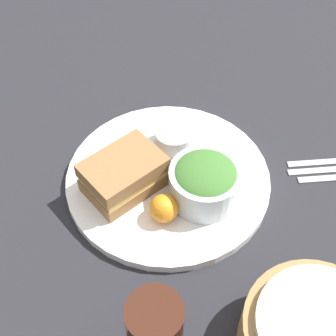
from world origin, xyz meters
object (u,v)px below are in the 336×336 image
(plate, at_px, (168,179))
(salad_bowl, at_px, (205,181))
(fork, at_px, (335,161))
(dressing_cup, at_px, (174,138))
(sandwich, at_px, (124,174))
(drink_glass, at_px, (155,334))

(plate, xyz_separation_m, salad_bowl, (-0.04, 0.06, 0.05))
(fork, bearing_deg, dressing_cup, 169.57)
(salad_bowl, bearing_deg, plate, -59.99)
(fork, bearing_deg, salad_bowl, -165.19)
(sandwich, height_order, drink_glass, drink_glass)
(fork, bearing_deg, drink_glass, -138.29)
(dressing_cup, bearing_deg, plate, 57.24)
(sandwich, bearing_deg, salad_bowl, 147.40)
(fork, bearing_deg, plate, -176.52)
(plate, height_order, drink_glass, drink_glass)
(dressing_cup, bearing_deg, sandwich, 24.87)
(plate, height_order, fork, plate)
(dressing_cup, bearing_deg, drink_glass, 61.74)
(sandwich, height_order, dressing_cup, sandwich)
(dressing_cup, xyz_separation_m, fork, (-0.25, 0.14, -0.03))
(plate, bearing_deg, drink_glass, 62.87)
(plate, bearing_deg, sandwich, -6.46)
(fork, bearing_deg, sandwich, -174.73)
(drink_glass, height_order, fork, drink_glass)
(sandwich, xyz_separation_m, dressing_cup, (-0.11, -0.05, -0.01))
(drink_glass, xyz_separation_m, fork, (-0.42, -0.17, -0.06))
(dressing_cup, relative_size, drink_glass, 0.51)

